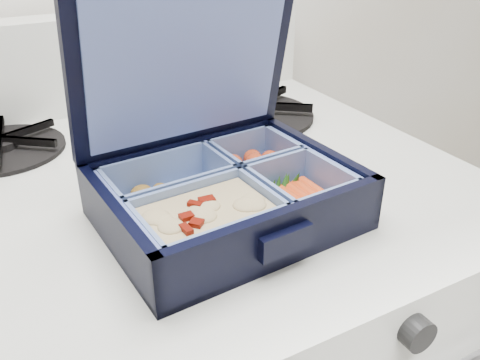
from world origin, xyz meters
TOP-DOWN VIEW (x-y plane):
  - bento_box at (0.68, 1.55)m, footprint 0.25×0.21m
  - burner_grate at (0.84, 1.79)m, footprint 0.26×0.26m
  - burner_grate_rear at (0.49, 1.84)m, footprint 0.21×0.21m
  - fork at (0.73, 1.70)m, footprint 0.15×0.13m

SIDE VIEW (x-z plane):
  - fork at x=0.73m, z-range 0.92..0.93m
  - burner_grate_rear at x=0.49m, z-range 0.92..0.94m
  - burner_grate at x=0.84m, z-range 0.92..0.95m
  - bento_box at x=0.68m, z-range 0.92..0.98m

